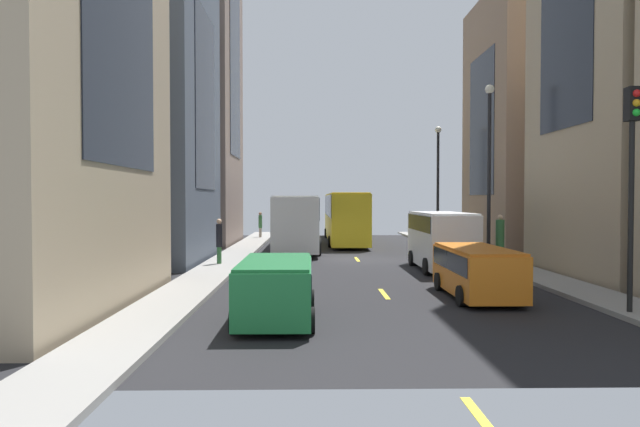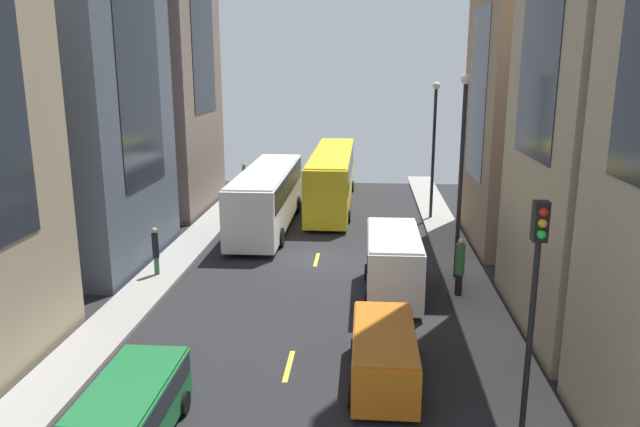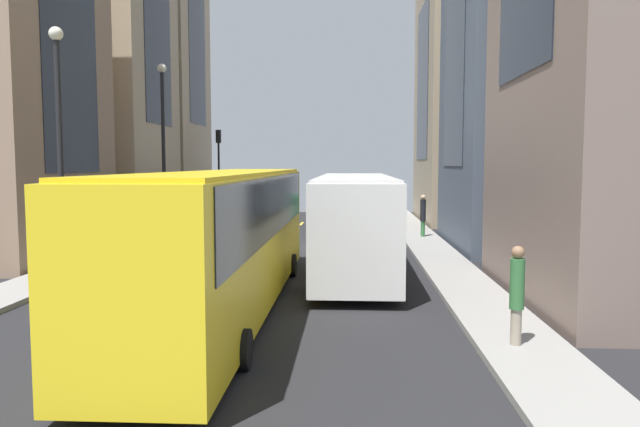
% 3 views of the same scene
% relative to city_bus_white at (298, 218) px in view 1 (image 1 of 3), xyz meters
% --- Properties ---
extents(ground_plane, '(39.15, 39.15, 0.00)m').
position_rel_city_bus_white_xyz_m(ground_plane, '(3.26, -5.76, -2.01)').
color(ground_plane, black).
extents(sidewalk_west, '(1.89, 44.00, 0.15)m').
position_rel_city_bus_white_xyz_m(sidewalk_west, '(-3.37, -5.76, -1.93)').
color(sidewalk_west, gray).
rests_on(sidewalk_west, ground).
extents(sidewalk_east, '(1.89, 44.00, 0.15)m').
position_rel_city_bus_white_xyz_m(sidewalk_east, '(9.89, -5.76, -1.93)').
color(sidewalk_east, gray).
rests_on(sidewalk_east, ground).
extents(lane_stripe_0, '(0.16, 2.00, 0.01)m').
position_rel_city_bus_white_xyz_m(lane_stripe_0, '(3.26, -26.76, -2.00)').
color(lane_stripe_0, yellow).
rests_on(lane_stripe_0, ground).
extents(lane_stripe_1, '(0.16, 2.00, 0.01)m').
position_rel_city_bus_white_xyz_m(lane_stripe_1, '(3.26, -16.26, -2.00)').
color(lane_stripe_1, yellow).
rests_on(lane_stripe_1, ground).
extents(lane_stripe_2, '(0.16, 2.00, 0.01)m').
position_rel_city_bus_white_xyz_m(lane_stripe_2, '(3.26, -5.76, -2.00)').
color(lane_stripe_2, yellow).
rests_on(lane_stripe_2, ground).
extents(lane_stripe_3, '(0.16, 2.00, 0.01)m').
position_rel_city_bus_white_xyz_m(lane_stripe_3, '(3.26, 4.74, -2.00)').
color(lane_stripe_3, yellow).
rests_on(lane_stripe_3, ground).
extents(lane_stripe_4, '(0.16, 2.00, 0.01)m').
position_rel_city_bus_white_xyz_m(lane_stripe_4, '(3.26, 15.24, -2.00)').
color(lane_stripe_4, yellow).
rests_on(lane_stripe_4, ground).
extents(building_west_1, '(7.42, 8.99, 16.37)m').
position_rel_city_bus_white_xyz_m(building_west_1, '(-8.19, -6.48, 6.17)').
color(building_west_1, '#4C5666').
rests_on(building_west_1, ground).
extents(building_west_2, '(8.72, 8.92, 27.52)m').
position_rel_city_bus_white_xyz_m(building_west_2, '(-8.83, 4.45, 11.75)').
color(building_west_2, '#7A665B').
rests_on(building_west_2, ground).
extents(building_east_2, '(6.57, 8.25, 15.23)m').
position_rel_city_bus_white_xyz_m(building_east_2, '(14.29, -1.82, 5.61)').
color(building_east_2, '#937760').
rests_on(building_east_2, ground).
extents(city_bus_white, '(2.81, 12.16, 3.35)m').
position_rel_city_bus_white_xyz_m(city_bus_white, '(0.00, 0.00, 0.00)').
color(city_bus_white, silver).
rests_on(city_bus_white, ground).
extents(streetcar_yellow, '(2.70, 14.65, 3.59)m').
position_rel_city_bus_white_xyz_m(streetcar_yellow, '(3.32, 5.99, 0.12)').
color(streetcar_yellow, yellow).
rests_on(streetcar_yellow, ground).
extents(delivery_van_white, '(2.25, 5.33, 2.58)m').
position_rel_city_bus_white_xyz_m(delivery_van_white, '(6.67, -10.07, -0.50)').
color(delivery_van_white, white).
rests_on(delivery_van_white, ground).
extents(car_orange_0, '(1.96, 4.53, 1.62)m').
position_rel_city_bus_white_xyz_m(car_orange_0, '(6.13, -16.99, -1.05)').
color(car_orange_0, orange).
rests_on(car_orange_0, ground).
extents(car_green_1, '(1.99, 4.03, 1.59)m').
position_rel_city_bus_white_xyz_m(car_green_1, '(-0.08, -20.29, -1.07)').
color(car_green_1, '#1E7238').
rests_on(car_green_1, ground).
extents(pedestrian_crossing_mid, '(0.28, 0.28, 2.10)m').
position_rel_city_bus_white_xyz_m(pedestrian_crossing_mid, '(-3.47, -8.74, -0.71)').
color(pedestrian_crossing_mid, '#336B38').
rests_on(pedestrian_crossing_mid, ground).
extents(pedestrian_waiting_curb, '(0.38, 0.38, 2.33)m').
position_rel_city_bus_white_xyz_m(pedestrian_waiting_curb, '(9.25, -10.21, -0.62)').
color(pedestrian_waiting_curb, black).
rests_on(pedestrian_waiting_curb, ground).
extents(pedestrian_crossing_near, '(0.29, 0.29, 2.01)m').
position_rel_city_bus_white_xyz_m(pedestrian_crossing_near, '(-3.19, 9.23, -0.76)').
color(pedestrian_crossing_near, gray).
rests_on(pedestrian_crossing_near, ground).
extents(traffic_light_near_corner, '(0.32, 0.44, 5.97)m').
position_rel_city_bus_white_xyz_m(traffic_light_near_corner, '(9.34, -19.96, 2.29)').
color(traffic_light_near_corner, black).
rests_on(traffic_light_near_corner, ground).
extents(streetlamp_near, '(0.44, 0.44, 7.94)m').
position_rel_city_bus_white_xyz_m(streetlamp_near, '(9.44, 2.47, 2.93)').
color(streetlamp_near, black).
rests_on(streetlamp_near, ground).
extents(streetlamp_far, '(0.44, 0.44, 8.53)m').
position_rel_city_bus_white_xyz_m(streetlamp_far, '(9.44, -8.08, 3.24)').
color(streetlamp_far, black).
rests_on(streetlamp_far, ground).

